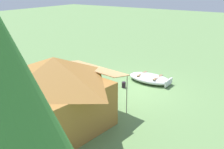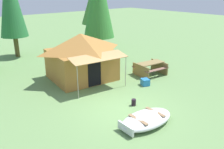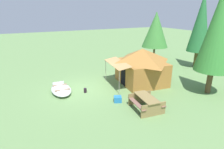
{
  "view_description": "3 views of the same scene",
  "coord_description": "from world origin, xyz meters",
  "px_view_note": "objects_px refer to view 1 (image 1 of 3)",
  "views": [
    {
      "loc": [
        -5.47,
        9.94,
        4.94
      ],
      "look_at": [
        0.57,
        0.92,
        1.0
      ],
      "focal_mm": 40.22,
      "sensor_mm": 36.0,
      "label": 1
    },
    {
      "loc": [
        -6.49,
        -6.8,
        4.96
      ],
      "look_at": [
        0.52,
        1.37,
        1.07
      ],
      "focal_mm": 38.68,
      "sensor_mm": 36.0,
      "label": 2
    },
    {
      "loc": [
        11.52,
        -3.7,
        5.17
      ],
      "look_at": [
        0.69,
        1.83,
        1.02
      ],
      "focal_mm": 29.99,
      "sensor_mm": 36.0,
      "label": 3
    }
  ],
  "objects_px": {
    "canvas_cabin_tent": "(56,91)",
    "fuel_can": "(124,85)",
    "cooler_box": "(74,83)",
    "beached_rowboat": "(150,78)",
    "picnic_table": "(39,77)"
  },
  "relations": [
    {
      "from": "canvas_cabin_tent",
      "to": "fuel_can",
      "type": "height_order",
      "value": "canvas_cabin_tent"
    },
    {
      "from": "cooler_box",
      "to": "canvas_cabin_tent",
      "type": "bearing_deg",
      "value": 122.76
    },
    {
      "from": "canvas_cabin_tent",
      "to": "fuel_can",
      "type": "relative_size",
      "value": 14.77
    },
    {
      "from": "fuel_can",
      "to": "beached_rowboat",
      "type": "bearing_deg",
      "value": -117.98
    },
    {
      "from": "canvas_cabin_tent",
      "to": "cooler_box",
      "type": "height_order",
      "value": "canvas_cabin_tent"
    },
    {
      "from": "cooler_box",
      "to": "fuel_can",
      "type": "distance_m",
      "value": 2.52
    },
    {
      "from": "beached_rowboat",
      "to": "picnic_table",
      "type": "distance_m",
      "value": 5.73
    },
    {
      "from": "canvas_cabin_tent",
      "to": "picnic_table",
      "type": "relative_size",
      "value": 2.37
    },
    {
      "from": "picnic_table",
      "to": "fuel_can",
      "type": "bearing_deg",
      "value": -148.68
    },
    {
      "from": "beached_rowboat",
      "to": "canvas_cabin_tent",
      "type": "height_order",
      "value": "canvas_cabin_tent"
    },
    {
      "from": "picnic_table",
      "to": "beached_rowboat",
      "type": "bearing_deg",
      "value": -140.43
    },
    {
      "from": "canvas_cabin_tent",
      "to": "picnic_table",
      "type": "height_order",
      "value": "canvas_cabin_tent"
    },
    {
      "from": "beached_rowboat",
      "to": "fuel_can",
      "type": "xyz_separation_m",
      "value": [
        0.76,
        1.42,
        -0.06
      ]
    },
    {
      "from": "beached_rowboat",
      "to": "picnic_table",
      "type": "xyz_separation_m",
      "value": [
        4.42,
        3.65,
        0.26
      ]
    },
    {
      "from": "beached_rowboat",
      "to": "picnic_table",
      "type": "height_order",
      "value": "picnic_table"
    }
  ]
}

